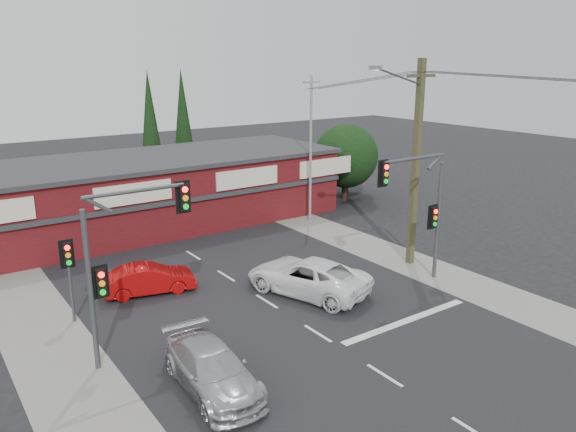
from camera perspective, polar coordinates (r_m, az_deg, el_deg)
ground at (r=21.79m, az=2.52°, el=-11.54°), size 120.00×120.00×0.00m
road_strip at (r=25.55m, az=-4.39°, el=-7.30°), size 14.00×70.00×0.01m
verge_left at (r=22.86m, az=-23.39°, el=-11.53°), size 3.00×70.00×0.02m
verge_right at (r=30.45m, az=9.50°, el=-3.60°), size 3.00×70.00×0.02m
stop_line at (r=22.95m, az=11.92°, el=-10.38°), size 6.50×0.35×0.01m
white_suv at (r=24.72m, az=1.98°, el=-6.13°), size 4.31×6.14×1.56m
silver_suv at (r=18.18m, az=-7.72°, el=-15.18°), size 2.22×4.84×1.37m
red_sedan at (r=25.48m, az=-13.92°, el=-6.23°), size 4.18×2.27×1.31m
lane_dashes at (r=24.15m, az=-2.19°, el=-8.65°), size 0.12×44.03×0.01m
shop_building at (r=34.96m, az=-16.03°, el=2.15°), size 27.30×8.40×4.22m
tree_cluster at (r=41.25m, az=5.69°, el=5.78°), size 5.90×5.10×5.50m
conifer_near at (r=42.43m, az=-13.82°, el=9.21°), size 1.80×1.80×9.25m
conifer_far at (r=45.63m, az=-10.63°, el=9.82°), size 1.80×1.80×9.25m
traffic_mast_left at (r=19.12m, az=-16.66°, el=-3.41°), size 3.77×0.27×5.97m
traffic_mast_right at (r=25.57m, az=13.52°, el=1.64°), size 3.96×0.27×5.97m
pedestal_signal at (r=23.08m, az=-21.43°, el=-4.56°), size 0.55×0.27×3.38m
utility_pole at (r=27.67m, az=12.72°, el=5.82°), size 4.38×0.59×10.00m
steel_pole at (r=34.77m, az=2.32°, el=7.00°), size 1.20×0.16×9.00m
power_lines at (r=24.09m, az=23.25°, el=12.26°), size 2.01×29.00×1.22m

